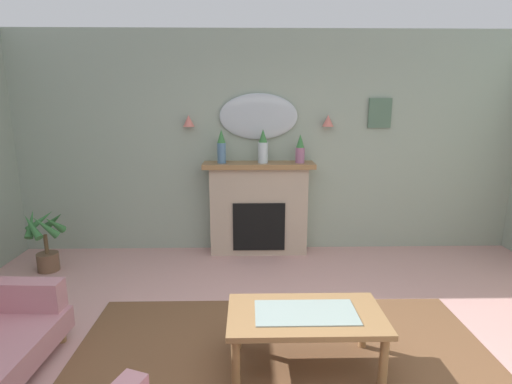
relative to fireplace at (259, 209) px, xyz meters
The scene contains 11 objects.
wall_back 0.84m from the fireplace, 60.37° to the left, with size 7.29×0.10×2.74m, color #93A393.
fireplace is the anchor object (origin of this frame).
mantel_vase_centre 0.91m from the fireplace, behind, with size 0.10×0.10×0.41m.
mantel_vase_right 0.78m from the fireplace, 29.53° to the right, with size 0.12×0.12×0.41m.
mantel_vase_left 0.90m from the fireplace, ahead, with size 0.11×0.11×0.35m.
wall_mirror 1.15m from the fireplace, 90.00° to the left, with size 0.96×0.06×0.56m, color #B2BCC6.
wall_sconce_left 1.38m from the fireplace, behind, with size 0.14×0.14×0.14m, color #D17066.
wall_sconce_right 1.38m from the fireplace, ahead, with size 0.14×0.14×0.14m, color #D17066.
framed_picture 1.91m from the fireplace, ahead, with size 0.28×0.03×0.36m, color #4C6B56.
coffee_table 2.34m from the fireplace, 83.37° to the right, with size 1.10×0.60×0.45m.
potted_plant_small_fern 2.49m from the fireplace, 167.59° to the right, with size 0.47×0.47×0.72m.
Camera 1 is at (-0.26, -2.19, 1.90)m, focal length 28.46 mm.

